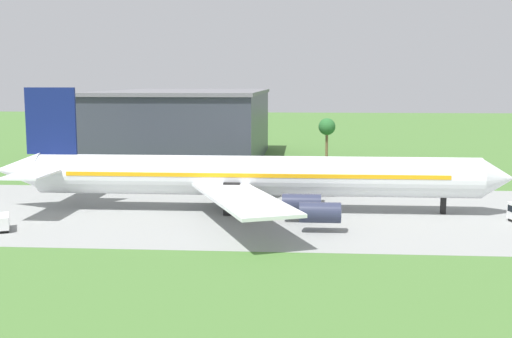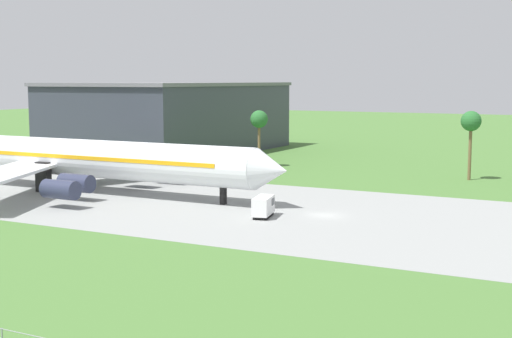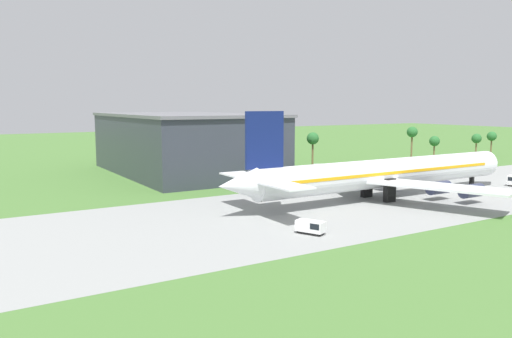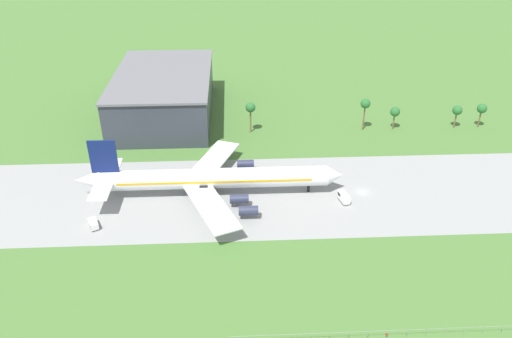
# 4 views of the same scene
# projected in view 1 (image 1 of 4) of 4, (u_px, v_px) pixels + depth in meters

# --- Properties ---
(jet_airliner) EXTENTS (78.33, 52.96, 18.54)m
(jet_airliner) POSITION_uv_depth(u_px,v_px,m) (247.00, 176.00, 96.22)
(jet_airliner) COLOR white
(jet_airliner) RESTS_ON ground_plane
(catering_van) EXTENTS (3.66, 4.82, 2.07)m
(catering_van) POSITION_uv_depth(u_px,v_px,m) (1.00, 222.00, 83.97)
(catering_van) COLOR black
(catering_van) RESTS_ON ground_plane
(terminal_building) EXTENTS (36.72, 61.20, 17.15)m
(terminal_building) POSITION_uv_depth(u_px,v_px,m) (188.00, 126.00, 156.48)
(terminal_building) COLOR #333842
(terminal_building) RESTS_ON ground_plane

